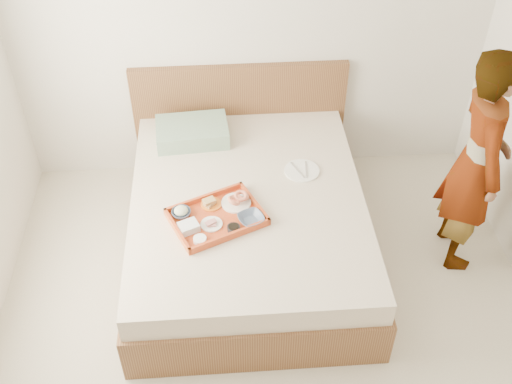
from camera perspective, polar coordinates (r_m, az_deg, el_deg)
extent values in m
cube|color=beige|center=(3.88, 1.67, -16.17)|extent=(3.50, 4.00, 0.01)
cube|color=silver|center=(4.51, -0.46, 15.68)|extent=(3.50, 0.01, 2.60)
cube|color=brown|center=(4.29, -0.76, -2.97)|extent=(1.65, 2.00, 0.53)
cube|color=brown|center=(4.90, -1.49, 6.80)|extent=(1.65, 0.06, 0.95)
cube|color=gray|center=(4.58, -5.92, 5.54)|extent=(0.55, 0.39, 0.13)
cube|color=#BB5821|center=(3.94, -3.65, -2.29)|extent=(0.68, 0.60, 0.05)
cylinder|color=white|center=(4.03, -1.85, -1.01)|extent=(0.26, 0.26, 0.01)
imported|color=#142043|center=(3.90, -0.47, -2.49)|extent=(0.21, 0.21, 0.04)
cylinder|color=black|center=(3.85, -2.09, -3.38)|extent=(0.11, 0.11, 0.03)
cylinder|color=white|center=(3.90, -4.14, -2.99)|extent=(0.18, 0.18, 0.01)
cylinder|color=orange|center=(4.03, -4.16, -1.13)|extent=(0.18, 0.18, 0.01)
imported|color=#142043|center=(3.97, -6.92, -1.94)|extent=(0.16, 0.16, 0.04)
cube|color=silver|center=(3.86, -6.24, -3.23)|extent=(0.15, 0.14, 0.05)
cylinder|color=white|center=(3.80, -5.21, -4.41)|extent=(0.11, 0.11, 0.03)
cylinder|color=white|center=(4.31, 4.26, 1.98)|extent=(0.27, 0.27, 0.01)
imported|color=beige|center=(4.19, 19.72, 2.53)|extent=(0.43, 0.61, 1.61)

